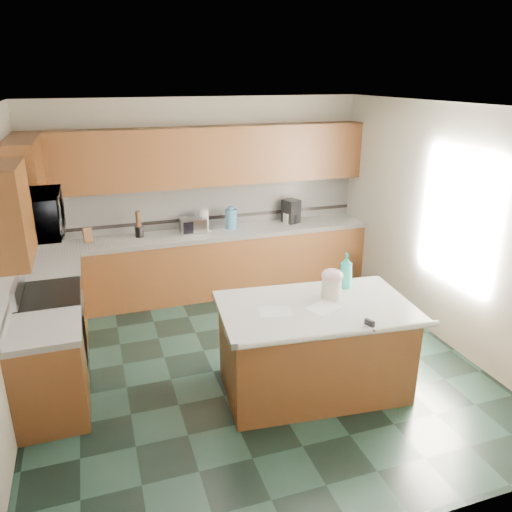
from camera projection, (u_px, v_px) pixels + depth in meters
name	position (u px, v px, depth m)	size (l,w,h in m)	color
floor	(253.00, 364.00, 5.44)	(4.60, 4.60, 0.00)	black
ceiling	(253.00, 107.00, 4.51)	(4.60, 4.60, 0.00)	white
wall_back	(202.00, 197.00, 7.04)	(4.60, 0.04, 2.70)	beige
wall_front	(377.00, 371.00, 2.91)	(4.60, 0.04, 2.70)	beige
wall_right	(446.00, 226.00, 5.67)	(0.04, 4.60, 2.70)	beige
back_base_cab	(209.00, 265.00, 7.07)	(4.60, 0.60, 0.86)	#3B1E08
back_countertop	(208.00, 234.00, 6.91)	(4.60, 0.64, 0.06)	white
back_upper_cab	(203.00, 156.00, 6.67)	(4.60, 0.33, 0.78)	#3B1E08
back_backsplash	(202.00, 205.00, 7.05)	(4.60, 0.02, 0.63)	silver
back_accent_band	(203.00, 218.00, 7.11)	(4.60, 0.01, 0.05)	black
left_base_cab_rear	(57.00, 305.00, 5.84)	(0.60, 0.82, 0.86)	#3B1E08
left_counter_rear	(51.00, 269.00, 5.68)	(0.64, 0.82, 0.06)	white
left_base_cab_front	(50.00, 375.00, 4.48)	(0.60, 0.72, 0.86)	#3B1E08
left_counter_front	(43.00, 330.00, 4.32)	(0.64, 0.72, 0.06)	white
left_backsplash	(11.00, 266.00, 4.82)	(0.02, 2.30, 0.63)	silver
left_accent_band	(15.00, 284.00, 4.89)	(0.01, 2.30, 0.05)	black
left_upper_cab_rear	(25.00, 176.00, 5.40)	(0.33, 1.09, 0.78)	#3B1E08
left_upper_cab_front	(5.00, 214.00, 3.92)	(0.33, 0.72, 0.78)	#3B1E08
range_body	(54.00, 336.00, 5.14)	(0.60, 0.76, 0.88)	#B7B7BC
range_oven_door	(84.00, 335.00, 5.24)	(0.02, 0.68, 0.55)	black
range_cooktop	(47.00, 295.00, 4.98)	(0.62, 0.78, 0.04)	black
range_handle	(82.00, 302.00, 5.11)	(0.02, 0.02, 0.66)	#B7B7BC
range_backguard	(17.00, 288.00, 4.86)	(0.06, 0.76, 0.18)	#B7B7BC
microwave	(35.00, 215.00, 4.69)	(0.73, 0.50, 0.41)	#B7B7BC
island_base	(314.00, 350.00, 4.89)	(1.72, 0.98, 0.86)	#3B1E08
island_top	(315.00, 308.00, 4.73)	(1.82, 1.08, 0.06)	white
island_bullnose	(342.00, 334.00, 4.25)	(0.06, 0.06, 1.82)	white
treat_jar	(331.00, 288.00, 4.84)	(0.19, 0.19, 0.20)	silver
treat_jar_lid	(332.00, 276.00, 4.80)	(0.21, 0.21, 0.13)	beige
treat_jar_knob	(332.00, 271.00, 4.78)	(0.02, 0.02, 0.07)	tan
treat_jar_knob_end_l	(329.00, 272.00, 4.77)	(0.04, 0.04, 0.04)	tan
treat_jar_knob_end_r	(336.00, 271.00, 4.79)	(0.04, 0.04, 0.04)	tan
soap_bottle_island	(346.00, 271.00, 5.05)	(0.14, 0.14, 0.37)	teal
paper_sheet_a	(323.00, 308.00, 4.66)	(0.30, 0.23, 0.00)	white
paper_sheet_b	(275.00, 311.00, 4.59)	(0.31, 0.23, 0.00)	white
clamp_body	(369.00, 324.00, 4.33)	(0.03, 0.09, 0.08)	black
clamp_handle	(373.00, 329.00, 4.29)	(0.02, 0.02, 0.07)	black
knife_block	(88.00, 235.00, 6.44)	(0.10, 0.09, 0.19)	#472814
utensil_crock	(139.00, 232.00, 6.68)	(0.11, 0.11, 0.14)	black
utensil_bundle	(138.00, 219.00, 6.61)	(0.07, 0.07, 0.21)	#472814
toaster_oven	(193.00, 225.00, 6.85)	(0.35, 0.24, 0.21)	#B7B7BC
toaster_oven_door	(195.00, 227.00, 6.75)	(0.31, 0.01, 0.17)	black
paper_towel	(204.00, 220.00, 6.93)	(0.13, 0.13, 0.30)	white
paper_towel_base	(204.00, 230.00, 6.98)	(0.20, 0.20, 0.01)	#B7B7BC
water_jug	(231.00, 219.00, 7.02)	(0.17, 0.17, 0.28)	#5798CD
water_jug_neck	(231.00, 208.00, 6.96)	(0.08, 0.08, 0.04)	#5798CD
coffee_maker	(291.00, 211.00, 7.30)	(0.20, 0.22, 0.34)	black
coffee_carafe	(292.00, 219.00, 7.29)	(0.14, 0.14, 0.14)	black
soap_bottle_back	(288.00, 216.00, 7.27)	(0.10, 0.11, 0.23)	white
soap_back_cap	(288.00, 207.00, 7.23)	(0.02, 0.02, 0.03)	red
window_light_proxy	(458.00, 218.00, 5.43)	(0.02, 1.40, 1.10)	white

